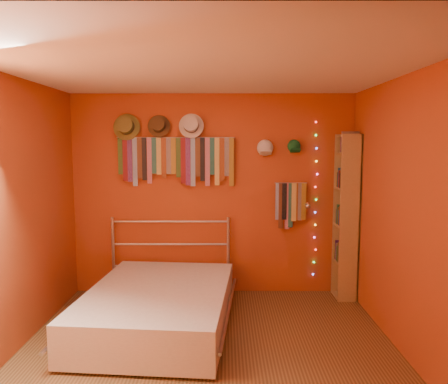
{
  "coord_description": "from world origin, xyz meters",
  "views": [
    {
      "loc": [
        0.15,
        -3.68,
        1.9
      ],
      "look_at": [
        0.14,
        0.9,
        1.38
      ],
      "focal_mm": 35.0,
      "sensor_mm": 36.0,
      "label": 1
    }
  ],
  "objects_px": {
    "bed": "(159,307)",
    "reading_lamp": "(307,206)",
    "tie_rack": "(177,158)",
    "bookshelf": "(349,216)"
  },
  "relations": [
    {
      "from": "bed",
      "to": "reading_lamp",
      "type": "bearing_deg",
      "value": 33.35
    },
    {
      "from": "tie_rack",
      "to": "reading_lamp",
      "type": "distance_m",
      "value": 1.7
    },
    {
      "from": "tie_rack",
      "to": "bed",
      "type": "relative_size",
      "value": 0.7
    },
    {
      "from": "tie_rack",
      "to": "bed",
      "type": "height_order",
      "value": "tie_rack"
    },
    {
      "from": "reading_lamp",
      "to": "bed",
      "type": "relative_size",
      "value": 0.13
    },
    {
      "from": "reading_lamp",
      "to": "bed",
      "type": "bearing_deg",
      "value": -151.52
    },
    {
      "from": "tie_rack",
      "to": "bed",
      "type": "distance_m",
      "value": 1.82
    },
    {
      "from": "bed",
      "to": "tie_rack",
      "type": "bearing_deg",
      "value": 90.3
    },
    {
      "from": "reading_lamp",
      "to": "bookshelf",
      "type": "relative_size",
      "value": 0.14
    },
    {
      "from": "bookshelf",
      "to": "tie_rack",
      "type": "bearing_deg",
      "value": 175.79
    }
  ]
}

